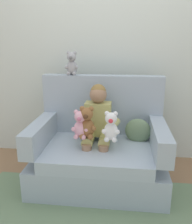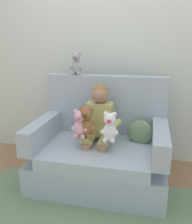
% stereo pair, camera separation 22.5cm
% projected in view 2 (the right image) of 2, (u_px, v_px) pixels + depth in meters
% --- Properties ---
extents(ground_plane, '(8.00, 8.00, 0.00)m').
position_uv_depth(ground_plane, '(99.00, 182.00, 2.51)').
color(ground_plane, '#936D4C').
extents(back_wall, '(6.00, 0.10, 2.60)m').
position_uv_depth(back_wall, '(112.00, 50.00, 2.81)').
color(back_wall, silver).
rests_on(back_wall, ground).
extents(armchair, '(1.29, 0.87, 1.05)m').
position_uv_depth(armchair, '(100.00, 151.00, 2.47)').
color(armchair, '#9EADBC').
rests_on(armchair, ground).
extents(seated_child, '(0.45, 0.39, 0.82)m').
position_uv_depth(seated_child, '(99.00, 122.00, 2.40)').
color(seated_child, tan).
rests_on(seated_child, armchair).
extents(plush_brown, '(0.18, 0.15, 0.31)m').
position_uv_depth(plush_brown, '(86.00, 123.00, 2.26)').
color(plush_brown, brown).
rests_on(plush_brown, armchair).
extents(plush_pink, '(0.16, 0.13, 0.27)m').
position_uv_depth(plush_pink, '(80.00, 124.00, 2.26)').
color(plush_pink, '#EAA8BC').
rests_on(plush_pink, armchair).
extents(plush_white, '(0.17, 0.13, 0.28)m').
position_uv_depth(plush_white, '(110.00, 128.00, 2.18)').
color(plush_white, white).
rests_on(plush_white, armchair).
extents(plush_grey_on_backrest, '(0.15, 0.12, 0.25)m').
position_uv_depth(plush_grey_on_backrest, '(76.00, 64.00, 2.59)').
color(plush_grey_on_backrest, '#9E9EA3').
rests_on(plush_grey_on_backrest, armchair).
extents(throw_pillow, '(0.27, 0.16, 0.26)m').
position_uv_depth(throw_pillow, '(140.00, 133.00, 2.44)').
color(throw_pillow, slate).
rests_on(throw_pillow, armchair).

